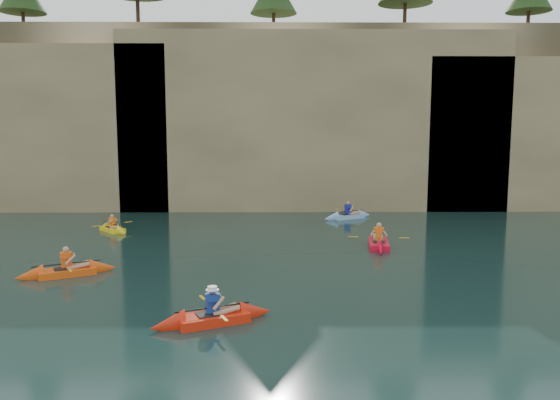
{
  "coord_description": "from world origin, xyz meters",
  "views": [
    {
      "loc": [
        -0.49,
        -11.94,
        5.13
      ],
      "look_at": [
        -0.31,
        4.29,
        3.0
      ],
      "focal_mm": 35.0,
      "sensor_mm": 36.0,
      "label": 1
    }
  ],
  "objects": [
    {
      "name": "ground",
      "position": [
        0.0,
        0.0,
        0.0
      ],
      "size": [
        160.0,
        160.0,
        0.0
      ],
      "primitive_type": "plane",
      "color": "black",
      "rests_on": "ground"
    },
    {
      "name": "cliff",
      "position": [
        0.0,
        30.0,
        6.0
      ],
      "size": [
        70.0,
        16.0,
        12.0
      ],
      "primitive_type": "cube",
      "color": "tan",
      "rests_on": "ground"
    },
    {
      "name": "cliff_slab_center",
      "position": [
        2.0,
        22.6,
        5.7
      ],
      "size": [
        24.0,
        2.4,
        11.4
      ],
      "primitive_type": "cube",
      "color": "#9D8A5F",
      "rests_on": "ground"
    },
    {
      "name": "sea_cave_center",
      "position": [
        -4.0,
        21.95,
        1.6
      ],
      "size": [
        3.5,
        1.0,
        3.2
      ],
      "primitive_type": "cube",
      "color": "black",
      "rests_on": "ground"
    },
    {
      "name": "sea_cave_east",
      "position": [
        10.0,
        21.95,
        2.25
      ],
      "size": [
        5.0,
        1.0,
        4.5
      ],
      "primitive_type": "cube",
      "color": "black",
      "rests_on": "ground"
    },
    {
      "name": "main_kayaker",
      "position": [
        -2.12,
        2.01,
        0.17
      ],
      "size": [
        3.36,
        2.11,
        1.24
      ],
      "rotation": [
        0.0,
        0.0,
        0.42
      ],
      "color": "red",
      "rests_on": "ground"
    },
    {
      "name": "kayaker_orange",
      "position": [
        -7.78,
        6.83,
        0.16
      ],
      "size": [
        3.35,
        2.28,
        1.28
      ],
      "rotation": [
        0.0,
        0.0,
        0.47
      ],
      "color": "#EF500F",
      "rests_on": "ground"
    },
    {
      "name": "kayaker_red_far",
      "position": [
        4.07,
        11.34,
        0.16
      ],
      "size": [
        2.59,
        3.7,
        1.34
      ],
      "rotation": [
        0.0,
        0.0,
        1.44
      ],
      "color": "red",
      "rests_on": "ground"
    },
    {
      "name": "kayaker_yellow",
      "position": [
        -8.61,
        15.12,
        0.14
      ],
      "size": [
        2.3,
        2.39,
        1.09
      ],
      "rotation": [
        0.0,
        0.0,
        -0.82
      ],
      "color": "yellow",
      "rests_on": "ground"
    },
    {
      "name": "kayaker_ltblue_mid",
      "position": [
        3.76,
        19.0,
        0.15
      ],
      "size": [
        3.2,
        2.22,
        1.24
      ],
      "rotation": [
        0.0,
        0.0,
        0.5
      ],
      "color": "#8AB3E7",
      "rests_on": "ground"
    }
  ]
}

